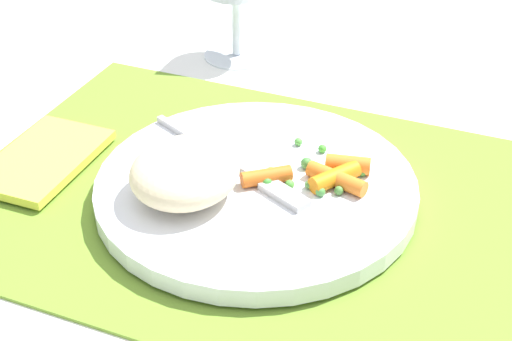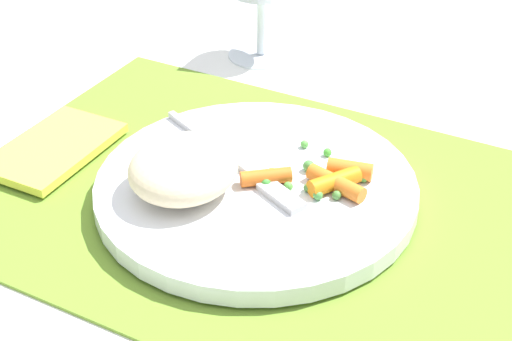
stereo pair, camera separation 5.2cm
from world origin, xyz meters
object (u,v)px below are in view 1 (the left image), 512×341
plate (256,188)px  rice_mound (185,172)px  fork (242,169)px  napkin (43,159)px  carrot_portion (324,174)px

plate → rice_mound: size_ratio=2.86×
fork → napkin: 0.18m
plate → rice_mound: 0.07m
carrot_portion → napkin: (-0.25, -0.05, -0.02)m
rice_mound → fork: (0.03, 0.05, -0.02)m
carrot_portion → fork: bearing=-169.4°
carrot_portion → rice_mound: bearing=-148.7°
plate → fork: bearing=155.3°
plate → carrot_portion: size_ratio=2.63×
carrot_portion → fork: (-0.07, -0.01, -0.00)m
plate → carrot_portion: carrot_portion is taller
fork → napkin: size_ratio=1.42×
rice_mound → carrot_portion: bearing=31.3°
fork → napkin: bearing=-169.4°
fork → napkin: (-0.18, -0.03, -0.01)m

